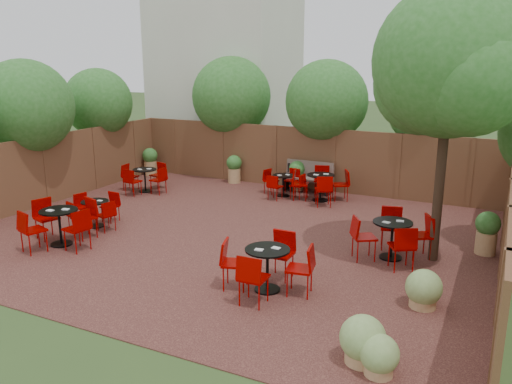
% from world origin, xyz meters
% --- Properties ---
extents(ground, '(80.00, 80.00, 0.00)m').
position_xyz_m(ground, '(0.00, 0.00, 0.00)').
color(ground, '#354F23').
rests_on(ground, ground).
extents(courtyard_paving, '(12.00, 10.00, 0.02)m').
position_xyz_m(courtyard_paving, '(0.00, 0.00, 0.01)').
color(courtyard_paving, '#3D1B19').
rests_on(courtyard_paving, ground).
extents(fence_back, '(12.00, 0.08, 2.00)m').
position_xyz_m(fence_back, '(0.00, 5.00, 1.00)').
color(fence_back, brown).
rests_on(fence_back, ground).
extents(fence_left, '(0.08, 10.00, 2.00)m').
position_xyz_m(fence_left, '(-6.00, 0.00, 1.00)').
color(fence_left, brown).
rests_on(fence_left, ground).
extents(fence_right, '(0.08, 10.00, 2.00)m').
position_xyz_m(fence_right, '(6.00, 0.00, 1.00)').
color(fence_right, brown).
rests_on(fence_right, ground).
extents(neighbour_building, '(5.00, 4.00, 8.00)m').
position_xyz_m(neighbour_building, '(-4.50, 8.00, 4.00)').
color(neighbour_building, beige).
rests_on(neighbour_building, ground).
extents(overhang_foliage, '(15.43, 10.62, 2.75)m').
position_xyz_m(overhang_foliage, '(-2.35, 3.17, 2.74)').
color(overhang_foliage, '#2B6821').
rests_on(overhang_foliage, ground).
extents(courtyard_tree, '(3.04, 2.98, 5.57)m').
position_xyz_m(courtyard_tree, '(4.67, 0.43, 3.93)').
color(courtyard_tree, black).
rests_on(courtyard_tree, courtyard_paving).
extents(park_bench_left, '(1.59, 0.56, 0.97)m').
position_xyz_m(park_bench_left, '(0.30, 4.63, 0.52)').
color(park_bench_left, brown).
rests_on(park_bench_left, courtyard_paving).
extents(park_bench_right, '(1.38, 0.50, 0.84)m').
position_xyz_m(park_bench_right, '(0.42, 4.62, 0.45)').
color(park_bench_right, brown).
rests_on(park_bench_right, courtyard_paving).
extents(bistro_tables, '(9.80, 7.94, 0.95)m').
position_xyz_m(bistro_tables, '(-0.22, 0.36, 0.47)').
color(bistro_tables, black).
rests_on(bistro_tables, courtyard_paving).
extents(planters, '(11.83, 3.93, 0.98)m').
position_xyz_m(planters, '(-0.75, 3.78, 0.54)').
color(planters, tan).
rests_on(planters, courtyard_paving).
extents(low_shrubs, '(1.13, 2.86, 0.70)m').
position_xyz_m(low_shrubs, '(4.57, -3.27, 0.34)').
color(low_shrubs, tan).
rests_on(low_shrubs, courtyard_paving).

